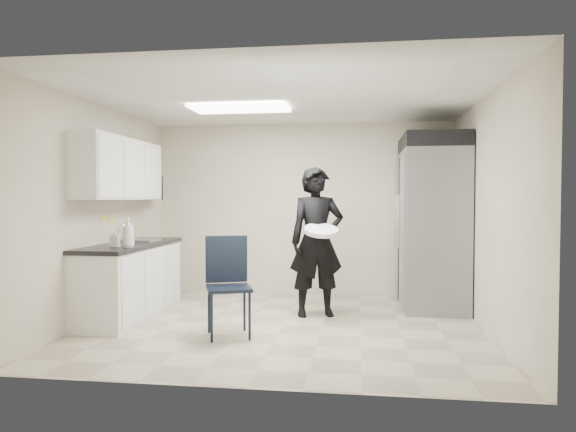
# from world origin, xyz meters

# --- Properties ---
(floor) EXTENTS (4.50, 4.50, 0.00)m
(floor) POSITION_xyz_m (0.00, 0.00, 0.00)
(floor) COLOR #B6AB8F
(floor) RESTS_ON ground
(ceiling) EXTENTS (4.50, 4.50, 0.00)m
(ceiling) POSITION_xyz_m (0.00, 0.00, 2.60)
(ceiling) COLOR silver
(ceiling) RESTS_ON back_wall
(back_wall) EXTENTS (4.50, 0.00, 4.50)m
(back_wall) POSITION_xyz_m (0.00, 2.00, 1.30)
(back_wall) COLOR beige
(back_wall) RESTS_ON floor
(left_wall) EXTENTS (0.00, 4.00, 4.00)m
(left_wall) POSITION_xyz_m (-2.25, 0.00, 1.30)
(left_wall) COLOR beige
(left_wall) RESTS_ON floor
(right_wall) EXTENTS (0.00, 4.00, 4.00)m
(right_wall) POSITION_xyz_m (2.25, 0.00, 1.30)
(right_wall) COLOR beige
(right_wall) RESTS_ON floor
(ceiling_panel) EXTENTS (1.20, 0.60, 0.02)m
(ceiling_panel) POSITION_xyz_m (-0.60, 0.40, 2.57)
(ceiling_panel) COLOR white
(ceiling_panel) RESTS_ON ceiling
(lower_counter) EXTENTS (0.60, 1.90, 0.86)m
(lower_counter) POSITION_xyz_m (-1.95, 0.20, 0.43)
(lower_counter) COLOR silver
(lower_counter) RESTS_ON floor
(countertop) EXTENTS (0.64, 1.95, 0.05)m
(countertop) POSITION_xyz_m (-1.95, 0.20, 0.89)
(countertop) COLOR black
(countertop) RESTS_ON lower_counter
(sink) EXTENTS (0.42, 0.40, 0.14)m
(sink) POSITION_xyz_m (-1.93, 0.45, 0.87)
(sink) COLOR gray
(sink) RESTS_ON countertop
(faucet) EXTENTS (0.02, 0.02, 0.24)m
(faucet) POSITION_xyz_m (-2.13, 0.45, 1.02)
(faucet) COLOR silver
(faucet) RESTS_ON countertop
(upper_cabinets) EXTENTS (0.35, 1.80, 0.75)m
(upper_cabinets) POSITION_xyz_m (-2.08, 0.20, 1.83)
(upper_cabinets) COLOR silver
(upper_cabinets) RESTS_ON left_wall
(towel_dispenser) EXTENTS (0.22, 0.30, 0.35)m
(towel_dispenser) POSITION_xyz_m (-2.14, 1.35, 1.62)
(towel_dispenser) COLOR black
(towel_dispenser) RESTS_ON left_wall
(notice_sticker_left) EXTENTS (0.00, 0.12, 0.07)m
(notice_sticker_left) POSITION_xyz_m (-2.24, 0.10, 1.22)
(notice_sticker_left) COLOR yellow
(notice_sticker_left) RESTS_ON left_wall
(notice_sticker_right) EXTENTS (0.00, 0.12, 0.07)m
(notice_sticker_right) POSITION_xyz_m (-2.24, 0.30, 1.18)
(notice_sticker_right) COLOR yellow
(notice_sticker_right) RESTS_ON left_wall
(commercial_fridge) EXTENTS (0.80, 1.35, 2.10)m
(commercial_fridge) POSITION_xyz_m (1.83, 1.27, 1.05)
(commercial_fridge) COLOR gray
(commercial_fridge) RESTS_ON floor
(fridge_compressor) EXTENTS (0.80, 1.35, 0.20)m
(fridge_compressor) POSITION_xyz_m (1.83, 1.27, 2.20)
(fridge_compressor) COLOR black
(fridge_compressor) RESTS_ON commercial_fridge
(folding_chair) EXTENTS (0.59, 0.59, 1.03)m
(folding_chair) POSITION_xyz_m (-0.51, -0.55, 0.51)
(folding_chair) COLOR black
(folding_chair) RESTS_ON floor
(man_tuxedo) EXTENTS (0.78, 0.63, 1.85)m
(man_tuxedo) POSITION_xyz_m (0.34, 0.54, 0.93)
(man_tuxedo) COLOR black
(man_tuxedo) RESTS_ON floor
(bucket_lid) EXTENTS (0.51, 0.51, 0.05)m
(bucket_lid) POSITION_xyz_m (0.41, 0.30, 1.08)
(bucket_lid) COLOR white
(bucket_lid) RESTS_ON man_tuxedo
(soap_bottle_a) EXTENTS (0.14, 0.14, 0.34)m
(soap_bottle_a) POSITION_xyz_m (-1.72, -0.33, 1.08)
(soap_bottle_a) COLOR silver
(soap_bottle_a) RESTS_ON countertop
(soap_bottle_b) EXTENTS (0.10, 0.10, 0.20)m
(soap_bottle_b) POSITION_xyz_m (-1.91, -0.30, 1.01)
(soap_bottle_b) COLOR #A5A3AF
(soap_bottle_b) RESTS_ON countertop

